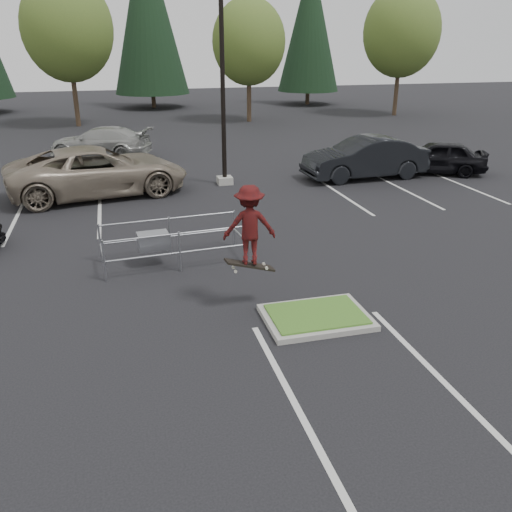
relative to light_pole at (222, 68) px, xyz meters
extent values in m
plane|color=black|center=(-0.50, -12.00, -4.56)|extent=(120.00, 120.00, 0.00)
cube|color=#98968E|center=(-0.50, -12.00, -4.50)|extent=(2.20, 1.60, 0.12)
cube|color=#366720|center=(-0.50, -12.00, -4.42)|extent=(1.95, 1.35, 0.05)
cube|color=silver|center=(-5.00, -3.00, -4.56)|extent=(0.12, 5.20, 0.01)
cube|color=silver|center=(-7.70, -3.00, -4.56)|extent=(0.12, 5.20, 0.01)
cube|color=silver|center=(4.00, -3.00, -4.56)|extent=(0.12, 5.20, 0.01)
cube|color=silver|center=(6.70, -3.00, -4.56)|extent=(0.12, 5.20, 0.01)
cube|color=silver|center=(9.40, -3.00, -4.56)|extent=(0.12, 5.20, 0.01)
cube|color=silver|center=(-1.85, -15.00, -4.56)|extent=(0.12, 6.00, 0.01)
cube|color=silver|center=(0.85, -15.00, -4.56)|extent=(0.12, 6.00, 0.01)
cube|color=#98968E|center=(0.00, 0.00, -4.41)|extent=(0.60, 0.60, 0.30)
cylinder|color=black|center=(0.00, 0.00, 0.44)|extent=(0.18, 0.18, 10.00)
cylinder|color=#38281C|center=(-6.50, 18.50, -2.81)|extent=(0.32, 0.32, 3.50)
ellipsoid|color=#436625|center=(-6.50, 18.50, 1.70)|extent=(5.89, 5.89, 6.77)
sphere|color=#436625|center=(-5.90, 18.20, 0.96)|extent=(3.68, 3.68, 3.68)
sphere|color=#436625|center=(-7.00, 18.90, 1.15)|extent=(4.05, 4.05, 4.05)
cylinder|color=#38281C|center=(5.50, 17.80, -3.04)|extent=(0.32, 0.32, 3.04)
ellipsoid|color=#436625|center=(5.50, 17.80, 0.88)|extent=(5.12, 5.12, 5.89)
sphere|color=#436625|center=(6.10, 17.50, 0.24)|extent=(3.20, 3.20, 3.20)
sphere|color=#436625|center=(5.00, 18.20, 0.40)|extent=(3.52, 3.52, 3.52)
cylinder|color=#38281C|center=(17.50, 18.30, -2.85)|extent=(0.32, 0.32, 3.42)
ellipsoid|color=#436625|center=(17.50, 18.30, 1.56)|extent=(5.76, 5.76, 6.62)
sphere|color=#436625|center=(18.10, 18.00, 0.84)|extent=(3.60, 3.60, 3.60)
sphere|color=#436625|center=(17.00, 18.70, 1.02)|extent=(3.96, 3.96, 3.96)
cylinder|color=#38281C|center=(-0.50, 28.50, -3.96)|extent=(0.36, 0.36, 1.20)
cone|color=black|center=(-0.50, 28.50, 3.29)|extent=(6.38, 6.38, 13.30)
cylinder|color=#38281C|center=(13.50, 27.50, -3.96)|extent=(0.36, 0.36, 1.20)
cone|color=black|center=(13.50, 27.50, 2.29)|extent=(5.50, 5.50, 11.30)
cylinder|color=#989AA0|center=(-4.80, -8.80, -4.02)|extent=(0.06, 0.06, 1.07)
cylinder|color=#989AA0|center=(-4.91, -7.50, -4.02)|extent=(0.06, 0.06, 1.07)
cylinder|color=#989AA0|center=(-2.95, -8.65, -4.02)|extent=(0.06, 0.06, 1.07)
cylinder|color=#989AA0|center=(-3.05, -7.35, -4.02)|extent=(0.06, 0.06, 1.07)
cylinder|color=#989AA0|center=(-1.09, -8.50, -4.02)|extent=(0.06, 0.06, 1.07)
cylinder|color=#989AA0|center=(-1.20, -7.20, -4.02)|extent=(0.06, 0.06, 1.07)
cylinder|color=#989AA0|center=(-2.95, -8.65, -4.05)|extent=(3.71, 0.35, 0.05)
cylinder|color=#989AA0|center=(-2.95, -8.65, -3.54)|extent=(3.71, 0.35, 0.05)
cylinder|color=#989AA0|center=(-3.05, -7.35, -4.05)|extent=(3.71, 0.35, 0.05)
cylinder|color=#989AA0|center=(-3.05, -7.35, -3.54)|extent=(3.71, 0.35, 0.05)
cube|color=#989AA0|center=(-3.56, -8.05, -3.89)|extent=(0.83, 0.55, 0.45)
cube|color=black|center=(-1.70, -11.00, -3.57)|extent=(1.12, 0.42, 0.38)
cylinder|color=beige|center=(-2.05, -11.12, -3.63)|extent=(0.07, 0.04, 0.07)
cylinder|color=beige|center=(-2.05, -10.88, -3.63)|extent=(0.07, 0.04, 0.07)
cylinder|color=beige|center=(-1.35, -11.12, -3.63)|extent=(0.07, 0.04, 0.07)
cylinder|color=beige|center=(-1.35, -10.88, -3.63)|extent=(0.07, 0.04, 0.07)
imported|color=maroon|center=(-1.70, -11.00, -2.66)|extent=(1.19, 0.78, 1.73)
imported|color=gray|center=(-5.00, -0.50, -3.63)|extent=(7.09, 4.21, 1.85)
imported|color=black|center=(6.00, -0.50, -3.69)|extent=(5.36, 2.07, 1.74)
imported|color=black|center=(9.50, -0.50, -3.83)|extent=(4.58, 3.32, 1.45)
imported|color=#A3A49F|center=(-4.84, 7.16, -3.82)|extent=(5.53, 3.90, 1.49)
camera|label=1|loc=(-4.33, -21.52, 0.97)|focal=38.00mm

